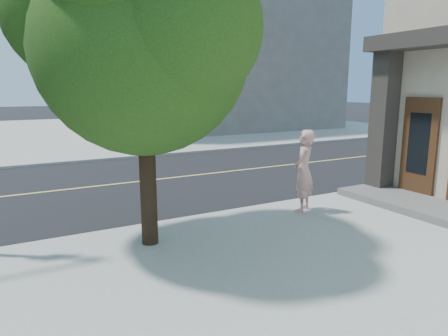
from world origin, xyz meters
TOP-DOWN VIEW (x-y plane):
  - sidewalk_ne at (13.50, 21.50)m, footprint 29.00×25.00m
  - filler_ne at (14.00, 22.00)m, footprint 18.00×16.00m
  - man_on_phone at (6.54, -0.93)m, footprint 0.86×0.80m
  - street_tree at (2.73, -1.15)m, footprint 4.75×4.32m

SIDE VIEW (x-z plane):
  - sidewalk_ne at x=13.50m, z-range 0.00..0.12m
  - man_on_phone at x=6.54m, z-range 0.12..2.10m
  - street_tree at x=2.73m, z-range 1.04..7.34m
  - filler_ne at x=14.00m, z-range 0.12..14.12m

